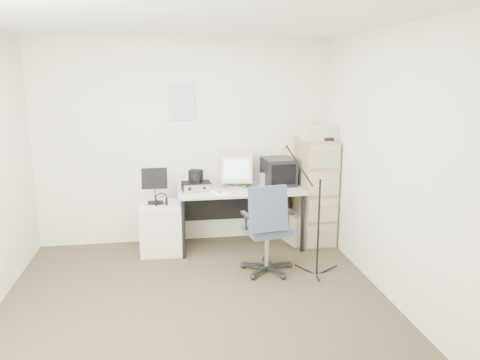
{
  "coord_description": "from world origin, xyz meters",
  "views": [
    {
      "loc": [
        -0.22,
        -3.93,
        2.08
      ],
      "look_at": [
        0.55,
        0.95,
        0.95
      ],
      "focal_mm": 35.0,
      "sensor_mm": 36.0,
      "label": 1
    }
  ],
  "objects": [
    {
      "name": "music_stand",
      "position": [
        -0.37,
        1.35,
        0.83
      ],
      "size": [
        0.32,
        0.23,
        0.43
      ],
      "primitive_type": "cube",
      "rotation": [
        0.0,
        0.0,
        -0.29
      ],
      "color": "black",
      "rests_on": "side_cart"
    },
    {
      "name": "mouse",
      "position": [
        0.93,
        1.22,
        0.75
      ],
      "size": [
        0.08,
        0.11,
        0.03
      ],
      "primitive_type": "cube",
      "rotation": [
        0.0,
        0.0,
        -0.22
      ],
      "color": "black",
      "rests_on": "desk"
    },
    {
      "name": "radio_receiver",
      "position": [
        0.11,
        1.45,
        0.78
      ],
      "size": [
        0.35,
        0.27,
        0.1
      ],
      "primitive_type": "cube",
      "rotation": [
        0.0,
        0.0,
        0.08
      ],
      "color": "black",
      "rests_on": "desk"
    },
    {
      "name": "desk_speaker",
      "position": [
        0.92,
        1.56,
        0.81
      ],
      "size": [
        0.1,
        0.1,
        0.15
      ],
      "primitive_type": "cube",
      "rotation": [
        0.0,
        0.0,
        0.31
      ],
      "color": "beige",
      "rests_on": "desk"
    },
    {
      "name": "filing_cabinet",
      "position": [
        1.58,
        1.48,
        0.65
      ],
      "size": [
        0.4,
        0.6,
        1.3
      ],
      "primitive_type": "cube",
      "color": "gray",
      "rests_on": "floor"
    },
    {
      "name": "desk",
      "position": [
        0.63,
        1.45,
        0.36
      ],
      "size": [
        1.5,
        0.7,
        0.73
      ],
      "primitive_type": "cube",
      "color": "#B1B1B1",
      "rests_on": "floor"
    },
    {
      "name": "printer",
      "position": [
        1.58,
        1.44,
        1.38
      ],
      "size": [
        0.43,
        0.32,
        0.15
      ],
      "primitive_type": "cube",
      "rotation": [
        0.0,
        0.0,
        0.13
      ],
      "color": "#B5AB98",
      "rests_on": "filing_cabinet"
    },
    {
      "name": "crt_tv",
      "position": [
        1.13,
        1.57,
        0.9
      ],
      "size": [
        0.4,
        0.42,
        0.33
      ],
      "primitive_type": "cube",
      "rotation": [
        0.0,
        0.0,
        0.09
      ],
      "color": "black",
      "rests_on": "desk"
    },
    {
      "name": "crt_monitor",
      "position": [
        0.6,
        1.56,
        0.94
      ],
      "size": [
        0.42,
        0.43,
        0.41
      ],
      "primitive_type": "cube",
      "rotation": [
        0.0,
        0.0,
        -0.12
      ],
      "color": "#B5AB98",
      "rests_on": "desk"
    },
    {
      "name": "side_cart",
      "position": [
        -0.31,
        1.36,
        0.31
      ],
      "size": [
        0.52,
        0.42,
        0.62
      ],
      "primitive_type": "cube",
      "rotation": [
        0.0,
        0.0,
        -0.04
      ],
      "color": "silver",
      "rests_on": "floor"
    },
    {
      "name": "radio_speaker",
      "position": [
        0.1,
        1.48,
        0.9
      ],
      "size": [
        0.18,
        0.18,
        0.14
      ],
      "primitive_type": "cube",
      "rotation": [
        0.0,
        0.0,
        -0.41
      ],
      "color": "black",
      "rests_on": "radio_receiver"
    },
    {
      "name": "wall_right",
      "position": [
        1.8,
        0.0,
        1.25
      ],
      "size": [
        0.02,
        3.6,
        2.5
      ],
      "primitive_type": "cube",
      "color": "beige",
      "rests_on": "ground"
    },
    {
      "name": "office_chair",
      "position": [
        0.79,
        0.65,
        0.49
      ],
      "size": [
        0.66,
        0.66,
        0.99
      ],
      "primitive_type": "cube",
      "rotation": [
        0.0,
        0.0,
        0.18
      ],
      "color": "#364458",
      "rests_on": "floor"
    },
    {
      "name": "wall_back",
      "position": [
        0.0,
        1.8,
        1.25
      ],
      "size": [
        3.6,
        0.02,
        2.5
      ],
      "primitive_type": "cube",
      "color": "beige",
      "rests_on": "ground"
    },
    {
      "name": "ceiling",
      "position": [
        0.0,
        0.0,
        2.5
      ],
      "size": [
        3.6,
        3.6,
        0.01
      ],
      "primitive_type": "cube",
      "color": "white",
      "rests_on": "ground"
    },
    {
      "name": "pc_tower",
      "position": [
        1.31,
        1.49,
        0.19
      ],
      "size": [
        0.28,
        0.44,
        0.38
      ],
      "primitive_type": "cube",
      "rotation": [
        0.0,
        0.0,
        0.27
      ],
      "color": "#B5AB98",
      "rests_on": "floor"
    },
    {
      "name": "headphones",
      "position": [
        -0.31,
        1.25,
        0.67
      ],
      "size": [
        0.19,
        0.19,
        0.03
      ],
      "primitive_type": "torus",
      "rotation": [
        0.0,
        0.0,
        0.3
      ],
      "color": "black",
      "rests_on": "side_cart"
    },
    {
      "name": "papers",
      "position": [
        0.37,
        1.3,
        0.74
      ],
      "size": [
        0.27,
        0.32,
        0.02
      ],
      "primitive_type": "cube",
      "rotation": [
        0.0,
        0.0,
        0.3
      ],
      "color": "white",
      "rests_on": "desk"
    },
    {
      "name": "keyboard",
      "position": [
        0.57,
        1.27,
        0.74
      ],
      "size": [
        0.53,
        0.3,
        0.03
      ],
      "primitive_type": "cube",
      "rotation": [
        0.0,
        0.0,
        -0.25
      ],
      "color": "#B5AB98",
      "rests_on": "desk"
    },
    {
      "name": "wall_front",
      "position": [
        0.0,
        -1.8,
        1.25
      ],
      "size": [
        3.6,
        0.02,
        2.5
      ],
      "primitive_type": "cube",
      "color": "beige",
      "rests_on": "ground"
    },
    {
      "name": "mic_stand",
      "position": [
        1.3,
        0.5,
        0.68
      ],
      "size": [
        0.03,
        0.03,
        1.35
      ],
      "primitive_type": "cylinder",
      "rotation": [
        0.0,
        0.0,
        1.81
      ],
      "color": "black",
      "rests_on": "floor"
    },
    {
      "name": "wall_calendar",
      "position": [
        -0.02,
        1.79,
        1.75
      ],
      "size": [
        0.3,
        0.02,
        0.44
      ],
      "primitive_type": "cube",
      "color": "white",
      "rests_on": "wall_back"
    },
    {
      "name": "floor",
      "position": [
        0.0,
        0.0,
        -0.01
      ],
      "size": [
        3.6,
        3.6,
        0.01
      ],
      "primitive_type": "cube",
      "color": "#413725",
      "rests_on": "ground"
    }
  ]
}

